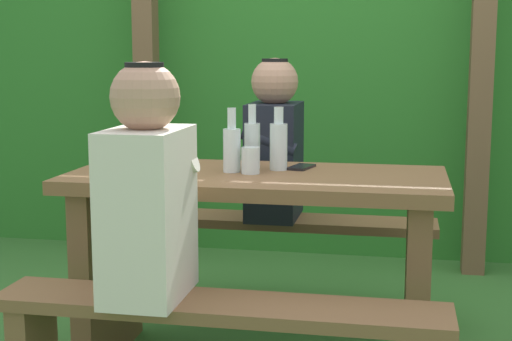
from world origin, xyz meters
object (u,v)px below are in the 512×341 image
(person_white_shirt, at_px, (148,191))
(bottle_right, at_px, (232,147))
(bottle_center, at_px, (279,144))
(person_black_coat, at_px, (274,145))
(picnic_table, at_px, (256,237))
(bench_far, at_px, (281,246))
(drinking_glass, at_px, (251,160))
(cell_phone, at_px, (301,167))
(bottle_left, at_px, (252,143))

(person_white_shirt, height_order, bottle_right, person_white_shirt)
(bottle_right, distance_m, bottle_center, 0.18)
(person_black_coat, bearing_deg, bottle_right, -96.43)
(person_white_shirt, distance_m, bottle_center, 0.75)
(picnic_table, height_order, bottle_center, bottle_center)
(person_black_coat, relative_size, bottle_right, 2.97)
(bottle_right, bearing_deg, picnic_table, -8.66)
(person_black_coat, distance_m, bottle_right, 0.58)
(bench_far, relative_size, person_black_coat, 1.95)
(picnic_table, relative_size, drinking_glass, 14.10)
(person_black_coat, bearing_deg, picnic_table, -87.00)
(drinking_glass, distance_m, cell_phone, 0.24)
(cell_phone, bearing_deg, bottle_center, -133.01)
(picnic_table, bearing_deg, bottle_left, 108.67)
(picnic_table, distance_m, bench_far, 0.62)
(picnic_table, height_order, person_black_coat, person_black_coat)
(picnic_table, xyz_separation_m, bottle_right, (-0.10, 0.01, 0.34))
(picnic_table, distance_m, bottle_right, 0.35)
(person_white_shirt, bearing_deg, bottle_left, 75.18)
(person_black_coat, bearing_deg, person_white_shirt, -99.11)
(bottle_center, xyz_separation_m, cell_phone, (0.08, 0.05, -0.10))
(cell_phone, bearing_deg, person_black_coat, 126.40)
(bench_far, distance_m, bottle_center, 0.73)
(person_white_shirt, height_order, cell_phone, person_white_shirt)
(bottle_center, height_order, cell_phone, bottle_center)
(picnic_table, distance_m, person_black_coat, 0.65)
(bench_far, distance_m, drinking_glass, 0.77)
(picnic_table, bearing_deg, person_white_shirt, -110.46)
(picnic_table, relative_size, person_white_shirt, 1.95)
(bottle_left, bearing_deg, person_black_coat, 89.41)
(drinking_glass, height_order, bottle_center, bottle_center)
(bench_far, distance_m, person_white_shirt, 1.29)
(person_white_shirt, distance_m, cell_phone, 0.83)
(person_black_coat, xyz_separation_m, bottle_right, (-0.06, -0.57, 0.06))
(picnic_table, relative_size, cell_phone, 10.00)
(picnic_table, relative_size, bottle_center, 5.79)
(person_white_shirt, bearing_deg, picnic_table, 69.54)
(bottle_left, xyz_separation_m, bottle_right, (-0.06, -0.09, -0.01))
(bottle_right, xyz_separation_m, bottle_center, (0.16, 0.08, 0.01))
(bottle_center, bearing_deg, bottle_right, -153.10)
(bottle_center, distance_m, cell_phone, 0.14)
(picnic_table, height_order, bench_far, picnic_table)
(person_white_shirt, distance_m, bottle_right, 0.62)
(person_black_coat, bearing_deg, bottle_left, -90.59)
(bench_far, relative_size, bottle_left, 5.61)
(drinking_glass, relative_size, bottle_right, 0.41)
(person_white_shirt, xyz_separation_m, person_black_coat, (0.19, 1.18, 0.00))
(bench_far, xyz_separation_m, bottle_center, (0.07, -0.49, 0.53))
(drinking_glass, height_order, bottle_right, bottle_right)
(picnic_table, relative_size, bottle_left, 5.61)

